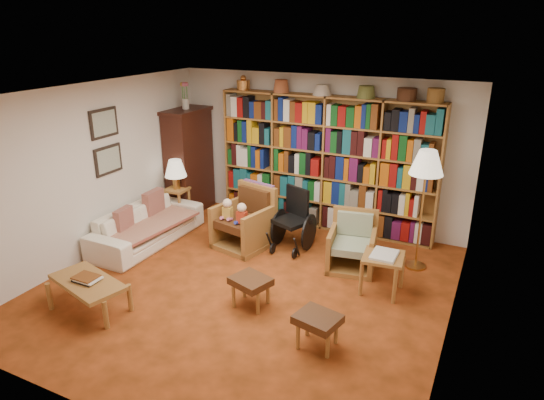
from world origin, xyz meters
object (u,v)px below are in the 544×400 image
Objects in this scene: floor_lamp at (427,168)px; footstool_a at (251,283)px; coffee_table at (88,284)px; armchair_leather at (246,221)px; armchair_sage at (354,246)px; side_table_papers at (383,261)px; wheelchair at (294,221)px; side_table_lamp at (178,198)px; footstool_b at (318,321)px; sofa at (147,225)px.

footstool_a is at bearing -130.72° from floor_lamp.
armchair_leather is at bearing 71.97° from coffee_table.
armchair_sage is (1.71, 0.03, -0.08)m from armchair_leather.
side_table_papers is (-0.28, -0.87, -1.04)m from floor_lamp.
coffee_table is at bearing -150.90° from footstool_a.
wheelchair is (0.69, 0.24, 0.04)m from armchair_leather.
side_table_lamp reaches higher than footstool_a.
side_table_lamp is 4.18m from floor_lamp.
armchair_sage is 1.95m from footstool_b.
armchair_sage is at bearing -156.80° from floor_lamp.
floor_lamp is (3.95, 1.01, 1.18)m from sofa.
wheelchair is 0.54× the size of floor_lamp.
floor_lamp is at bearing 8.60° from armchair_leather.
sofa reaches higher than footstool_a.
wheelchair reaches higher than sofa.
armchair_sage reaches higher than sofa.
side_table_lamp is at bearing -178.96° from floor_lamp.
side_table_papers is at bearing -107.67° from floor_lamp.
floor_lamp reaches higher than armchair_sage.
floor_lamp is 4.51m from coffee_table.
wheelchair is at bearing 119.50° from footstool_b.
wheelchair reaches higher than side_table_papers.
coffee_table is (-2.50, -2.49, 0.05)m from armchair_sage.
wheelchair is 1.68× the size of side_table_papers.
side_table_lamp reaches higher than sofa.
side_table_papers is (0.54, -0.52, 0.13)m from armchair_sage.
footstool_b is at bearing -21.10° from footstool_a.
side_table_papers is at bearing 32.81° from coffee_table.
armchair_leather reaches higher than footstool_a.
footstool_b is (1.21, -2.15, -0.11)m from wheelchair.
side_table_lamp is at bearing 104.71° from coffee_table.
wheelchair is at bearing 96.47° from footstool_a.
armchair_leather is 2.70m from footstool_b.
floor_lamp is 2.64m from footstool_b.
floor_lamp is 3.31× the size of footstool_b.
footstool_b is (3.33, -1.28, 0.02)m from sofa.
armchair_sage is at bearing 95.88° from footstool_b.
side_table_lamp is at bearing 178.23° from wheelchair.
side_table_papers is 3.62m from coffee_table.
floor_lamp is at bearing 4.43° from wheelchair.
sofa is 3.57m from footstool_b.
side_table_lamp is (-0.10, 0.94, 0.13)m from sofa.
side_table_lamp is 2.86m from coffee_table.
sofa reaches higher than coffee_table.
floor_lamp reaches higher than coffee_table.
floor_lamp is 1.58× the size of coffee_table.
footstool_b is (0.20, -1.94, 0.00)m from armchair_sage.
side_table_papers is at bearing -12.41° from armchair_leather.
footstool_a is (0.89, -1.51, -0.08)m from armchair_leather.
sofa is at bearing -168.05° from armchair_sage.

